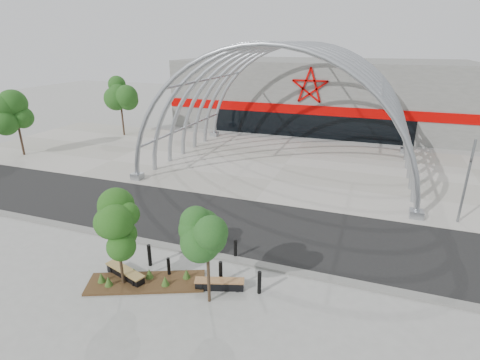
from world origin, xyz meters
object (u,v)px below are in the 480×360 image
at_px(street_tree_0, 116,227).
at_px(bench_1, 220,284).
at_px(signal_pole, 467,181).
at_px(bollard_2, 221,272).
at_px(bench_0, 125,274).
at_px(street_tree_1, 207,242).

height_order(street_tree_0, bench_1, street_tree_0).
height_order(signal_pole, bollard_2, signal_pole).
height_order(street_tree_0, bench_0, street_tree_0).
height_order(signal_pole, street_tree_0, signal_pole).
distance_m(bench_1, bollard_2, 0.56).
relative_size(street_tree_0, bench_0, 1.72).
relative_size(street_tree_1, bollard_2, 3.67).
distance_m(signal_pole, bench_0, 19.20).
relative_size(signal_pole, bollard_2, 4.84).
xyz_separation_m(signal_pole, bench_0, (-15.19, -11.49, -2.42)).
bearing_deg(signal_pole, street_tree_1, -133.24).
bearing_deg(bench_1, signal_pole, 44.67).
bearing_deg(bench_1, bollard_2, 106.17).
distance_m(street_tree_1, bollard_2, 2.62).
relative_size(street_tree_1, bench_1, 1.76).
bearing_deg(street_tree_0, signal_pole, 38.48).
distance_m(signal_pole, street_tree_0, 19.15).
xyz_separation_m(street_tree_0, bollard_2, (4.00, 1.63, -2.34)).
bearing_deg(street_tree_0, street_tree_1, 3.93).
xyz_separation_m(street_tree_0, bench_1, (4.13, 1.18, -2.64)).
relative_size(street_tree_1, bench_0, 1.66).
xyz_separation_m(street_tree_1, bench_1, (0.08, 0.90, -2.55)).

